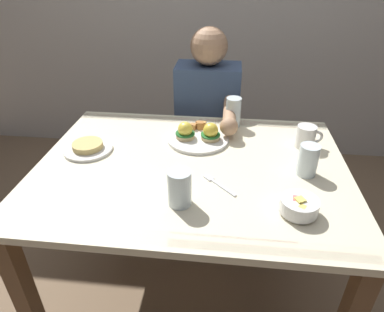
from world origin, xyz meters
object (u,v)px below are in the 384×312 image
(eggs_benedict_plate, at_px, (198,135))
(fork, at_px, (218,184))
(diner_person, at_px, (207,120))
(water_glass_near, at_px, (180,190))
(water_glass_far, at_px, (233,113))
(coffee_mug, at_px, (306,136))
(side_plate, at_px, (88,147))
(dining_table, at_px, (191,187))
(fruit_bowl, at_px, (299,206))
(water_glass_extra, at_px, (308,161))

(eggs_benedict_plate, xyz_separation_m, fork, (0.10, -0.32, -0.02))
(eggs_benedict_plate, height_order, diner_person, diner_person)
(water_glass_near, xyz_separation_m, water_glass_far, (0.17, 0.60, 0.01))
(fork, bearing_deg, water_glass_far, 84.50)
(coffee_mug, bearing_deg, diner_person, 137.35)
(water_glass_far, height_order, side_plate, water_glass_far)
(diner_person, bearing_deg, coffee_mug, -42.65)
(side_plate, bearing_deg, coffee_mug, 8.41)
(dining_table, bearing_deg, side_plate, 171.86)
(fruit_bowl, relative_size, water_glass_far, 0.87)
(fruit_bowl, xyz_separation_m, water_glass_near, (-0.38, 0.01, 0.02))
(eggs_benedict_plate, height_order, coffee_mug, coffee_mug)
(eggs_benedict_plate, relative_size, water_glass_extra, 2.25)
(dining_table, xyz_separation_m, eggs_benedict_plate, (0.01, 0.20, 0.13))
(eggs_benedict_plate, bearing_deg, water_glass_far, 47.63)
(side_plate, bearing_deg, water_glass_near, -34.97)
(fork, bearing_deg, coffee_mug, 41.72)
(water_glass_far, height_order, water_glass_extra, water_glass_far)
(water_glass_extra, bearing_deg, water_glass_near, -153.22)
(dining_table, relative_size, water_glass_far, 8.66)
(fruit_bowl, height_order, water_glass_near, water_glass_near)
(fork, bearing_deg, dining_table, 132.45)
(fork, bearing_deg, fruit_bowl, -26.38)
(coffee_mug, distance_m, water_glass_extra, 0.21)
(coffee_mug, distance_m, side_plate, 0.91)
(water_glass_near, height_order, water_glass_extra, water_glass_near)
(dining_table, height_order, water_glass_near, water_glass_near)
(diner_person, bearing_deg, water_glass_far, -60.29)
(dining_table, relative_size, eggs_benedict_plate, 4.44)
(water_glass_near, bearing_deg, dining_table, 87.32)
(water_glass_near, height_order, diner_person, diner_person)
(water_glass_far, height_order, diner_person, diner_person)
(water_glass_extra, height_order, diner_person, diner_person)
(fruit_bowl, bearing_deg, water_glass_far, 108.91)
(coffee_mug, xyz_separation_m, diner_person, (-0.44, 0.40, -0.14))
(water_glass_extra, bearing_deg, fork, -162.03)
(fork, height_order, water_glass_extra, water_glass_extra)
(dining_table, distance_m, fruit_bowl, 0.46)
(fruit_bowl, bearing_deg, water_glass_extra, 74.47)
(fruit_bowl, relative_size, fork, 0.98)
(fork, bearing_deg, eggs_benedict_plate, 107.31)
(water_glass_near, bearing_deg, fork, 44.69)
(side_plate, bearing_deg, fruit_bowl, -20.99)
(eggs_benedict_plate, distance_m, water_glass_near, 0.44)
(eggs_benedict_plate, relative_size, diner_person, 0.24)
(eggs_benedict_plate, relative_size, fruit_bowl, 2.25)
(coffee_mug, relative_size, fork, 0.90)
(fruit_bowl, relative_size, coffee_mug, 1.08)
(diner_person, bearing_deg, eggs_benedict_plate, -91.98)
(fork, distance_m, side_plate, 0.58)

